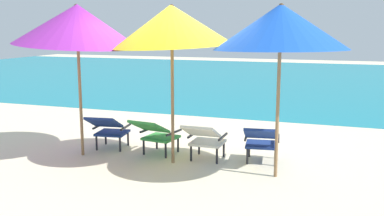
{
  "coord_description": "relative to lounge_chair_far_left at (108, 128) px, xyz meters",
  "views": [
    {
      "loc": [
        2.55,
        -6.9,
        2.16
      ],
      "look_at": [
        0.0,
        0.4,
        0.75
      ],
      "focal_mm": 41.43,
      "sensor_mm": 36.0,
      "label": 1
    }
  ],
  "objects": [
    {
      "name": "lounge_chair_far_right",
      "position": [
        2.71,
        0.08,
        0.0
      ],
      "size": [
        0.65,
        0.94,
        0.68
      ],
      "color": "navy",
      "rests_on": "ground_plane"
    },
    {
      "name": "ocean_band",
      "position": [
        1.36,
        12.43,
        -0.4
      ],
      "size": [
        40.0,
        18.0,
        0.01
      ],
      "primitive_type": "cube",
      "color": "teal",
      "rests_on": "ground_plane"
    },
    {
      "name": "beach_umbrella_center",
      "position": [
        1.35,
        -0.31,
        1.78
      ],
      "size": [
        2.63,
        2.63,
        2.55
      ],
      "color": "olive",
      "rests_on": "ground_plane"
    },
    {
      "name": "beach_umbrella_right",
      "position": [
        3.02,
        -0.43,
        1.76
      ],
      "size": [
        2.67,
        2.67,
        2.5
      ],
      "color": "olive",
      "rests_on": "ground_plane"
    },
    {
      "name": "lounge_chair_near_left",
      "position": [
        0.92,
        -0.04,
        0.0
      ],
      "size": [
        0.66,
        0.94,
        0.68
      ],
      "color": "#338E3D",
      "rests_on": "ground_plane"
    },
    {
      "name": "ground_plane",
      "position": [
        1.36,
        4.19,
        -0.4
      ],
      "size": [
        40.0,
        40.0,
        0.0
      ],
      "primitive_type": "plane",
      "color": "beige"
    },
    {
      "name": "lounge_chair_far_left",
      "position": [
        0.0,
        0.0,
        0.0
      ],
      "size": [
        0.65,
        0.94,
        0.68
      ],
      "color": "navy",
      "rests_on": "ground_plane"
    },
    {
      "name": "lounge_chair_near_right",
      "position": [
        1.81,
        -0.09,
        0.0
      ],
      "size": [
        0.55,
        0.87,
        0.68
      ],
      "color": "silver",
      "rests_on": "ground_plane"
    },
    {
      "name": "beach_umbrella_left",
      "position": [
        -0.28,
        -0.4,
        1.8
      ],
      "size": [
        2.59,
        2.57,
        2.6
      ],
      "color": "olive",
      "rests_on": "ground_plane"
    }
  ]
}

